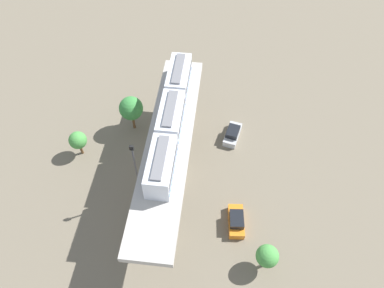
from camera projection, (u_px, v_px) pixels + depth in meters
The scene contains 9 objects.
ground_plane at pixel (171, 177), 48.86m from camera, with size 120.00×120.00×0.00m, color #706654.
viaduct at pixel (169, 151), 44.26m from camera, with size 5.20×28.85×7.74m.
train at pixel (171, 118), 42.96m from camera, with size 2.64×20.50×3.24m.
parked_car_silver at pixel (233, 134), 52.53m from camera, with size 2.66×4.49×1.76m.
parked_car_orange at pixel (236, 221), 44.12m from camera, with size 2.17×4.34×1.76m.
tree_near_viaduct at pixel (267, 256), 39.41m from camera, with size 2.52×2.52×3.99m.
tree_mid_lot at pixel (131, 108), 51.10m from camera, with size 3.37×3.37×5.76m.
tree_far_corner at pixel (78, 140), 49.18m from camera, with size 2.42×2.42×4.03m.
signal_post at pixel (136, 171), 42.65m from camera, with size 0.44×0.28×10.34m.
Camera 1 is at (-5.71, 26.26, 41.13)m, focal length 34.36 mm.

